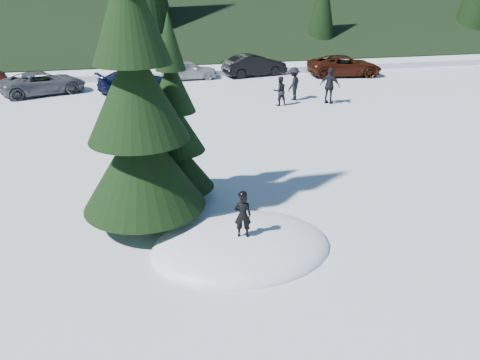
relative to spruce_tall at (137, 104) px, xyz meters
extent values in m
plane|color=white|center=(2.20, -1.80, -3.32)|extent=(200.00, 200.00, 0.00)
ellipsoid|color=white|center=(2.20, -1.80, -3.32)|extent=(4.48, 3.52, 0.96)
cylinder|color=black|center=(0.00, 0.00, -2.62)|extent=(0.38, 0.38, 1.40)
cone|color=black|center=(0.00, 0.00, -1.53)|extent=(3.20, 3.20, 2.46)
cone|color=black|center=(0.00, 0.00, 0.33)|extent=(2.54, 2.54, 2.46)
cone|color=black|center=(0.00, 0.00, 2.19)|extent=(1.88, 1.88, 2.46)
cylinder|color=black|center=(1.00, 1.40, -2.82)|extent=(0.26, 0.26, 1.00)
cone|color=black|center=(1.00, 1.40, -2.16)|extent=(2.20, 2.20, 1.52)
cone|color=black|center=(1.00, 1.40, -1.01)|extent=(1.75, 1.75, 1.52)
cone|color=black|center=(1.00, 1.40, 0.14)|extent=(1.29, 1.29, 1.52)
cone|color=black|center=(1.00, 1.40, 1.29)|extent=(0.84, 0.84, 1.52)
imported|color=black|center=(2.17, -2.06, -2.29)|extent=(0.46, 0.36, 1.10)
imported|color=black|center=(7.55, 11.67, -2.56)|extent=(0.80, 0.66, 1.52)
imported|color=black|center=(10.25, 11.42, -2.37)|extent=(1.11, 1.11, 1.89)
imported|color=black|center=(8.68, 12.68, -2.43)|extent=(1.26, 1.30, 1.78)
imported|color=#52545A|center=(-4.91, 17.39, -2.67)|extent=(5.15, 3.68, 1.30)
imported|color=#0E1434|center=(0.24, 16.88, -2.70)|extent=(4.62, 2.93, 1.25)
imported|color=#9A9EA3|center=(3.85, 19.79, -2.69)|extent=(3.74, 1.66, 1.25)
imported|color=black|center=(8.44, 20.04, -2.59)|extent=(4.63, 2.38, 1.45)
imported|color=#331209|center=(14.47, 18.53, -2.62)|extent=(5.27, 2.94, 1.39)
camera|label=1|loc=(-0.18, -11.51, 2.77)|focal=35.00mm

